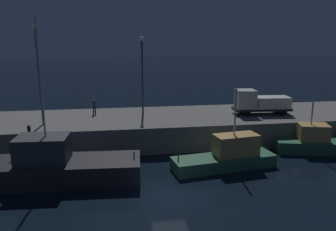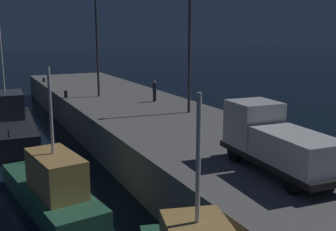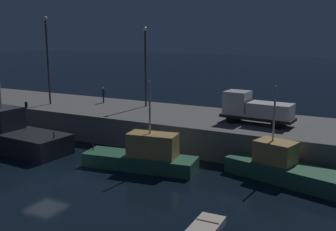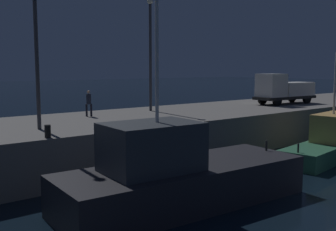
{
  "view_description": "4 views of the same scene",
  "coord_description": "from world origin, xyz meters",
  "px_view_note": "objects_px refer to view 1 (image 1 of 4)",
  "views": [
    {
      "loc": [
        -3.27,
        -20.4,
        10.69
      ],
      "look_at": [
        2.01,
        14.53,
        2.25
      ],
      "focal_mm": 35.65,
      "sensor_mm": 36.0,
      "label": 1
    },
    {
      "loc": [
        24.0,
        1.72,
        8.17
      ],
      "look_at": [
        -0.57,
        13.67,
        2.48
      ],
      "focal_mm": 43.48,
      "sensor_mm": 36.0,
      "label": 2
    },
    {
      "loc": [
        20.63,
        -20.15,
        10.07
      ],
      "look_at": [
        3.09,
        13.17,
        2.3
      ],
      "focal_mm": 43.16,
      "sensor_mm": 36.0,
      "label": 3
    },
    {
      "loc": [
        -17.99,
        -8.64,
        5.74
      ],
      "look_at": [
        0.05,
        14.16,
        2.23
      ],
      "focal_mm": 43.03,
      "sensor_mm": 36.0,
      "label": 4
    }
  ],
  "objects_px": {
    "lamp_post_west": "(39,68)",
    "lamp_post_east": "(142,69)",
    "utility_truck": "(260,102)",
    "bollard_west": "(29,129)",
    "fishing_trawler_red": "(62,166)",
    "fishing_boat_blue": "(322,143)",
    "fishing_boat_orange": "(228,156)",
    "dockworker": "(94,106)"
  },
  "relations": [
    {
      "from": "fishing_trawler_red",
      "to": "fishing_boat_blue",
      "type": "relative_size",
      "value": 1.29
    },
    {
      "from": "lamp_post_west",
      "to": "lamp_post_east",
      "type": "bearing_deg",
      "value": 20.47
    },
    {
      "from": "utility_truck",
      "to": "bollard_west",
      "type": "xyz_separation_m",
      "value": [
        -22.68,
        -3.61,
        -0.99
      ]
    },
    {
      "from": "lamp_post_east",
      "to": "lamp_post_west",
      "type": "bearing_deg",
      "value": -159.53
    },
    {
      "from": "lamp_post_west",
      "to": "fishing_boat_blue",
      "type": "bearing_deg",
      "value": -10.16
    },
    {
      "from": "bollard_west",
      "to": "utility_truck",
      "type": "bearing_deg",
      "value": 9.05
    },
    {
      "from": "fishing_trawler_red",
      "to": "dockworker",
      "type": "distance_m",
      "value": 11.56
    },
    {
      "from": "fishing_trawler_red",
      "to": "utility_truck",
      "type": "height_order",
      "value": "fishing_trawler_red"
    },
    {
      "from": "fishing_boat_orange",
      "to": "lamp_post_east",
      "type": "distance_m",
      "value": 13.84
    },
    {
      "from": "fishing_boat_blue",
      "to": "lamp_post_west",
      "type": "height_order",
      "value": "lamp_post_west"
    },
    {
      "from": "fishing_trawler_red",
      "to": "lamp_post_east",
      "type": "bearing_deg",
      "value": 58.89
    },
    {
      "from": "fishing_boat_orange",
      "to": "utility_truck",
      "type": "height_order",
      "value": "fishing_boat_orange"
    },
    {
      "from": "fishing_trawler_red",
      "to": "utility_truck",
      "type": "distance_m",
      "value": 21.27
    },
    {
      "from": "lamp_post_west",
      "to": "dockworker",
      "type": "distance_m",
      "value": 7.11
    },
    {
      "from": "lamp_post_west",
      "to": "utility_truck",
      "type": "relative_size",
      "value": 1.48
    },
    {
      "from": "lamp_post_west",
      "to": "utility_truck",
      "type": "bearing_deg",
      "value": 2.27
    },
    {
      "from": "fishing_boat_orange",
      "to": "bollard_west",
      "type": "xyz_separation_m",
      "value": [
        -16.61,
        4.29,
        1.83
      ]
    },
    {
      "from": "fishing_boat_blue",
      "to": "fishing_boat_orange",
      "type": "xyz_separation_m",
      "value": [
        -9.99,
        -2.38,
        0.13
      ]
    },
    {
      "from": "dockworker",
      "to": "fishing_trawler_red",
      "type": "bearing_deg",
      "value": -98.87
    },
    {
      "from": "fishing_boat_blue",
      "to": "bollard_west",
      "type": "distance_m",
      "value": 26.74
    },
    {
      "from": "fishing_boat_blue",
      "to": "dockworker",
      "type": "xyz_separation_m",
      "value": [
        -21.39,
        7.98,
        2.63
      ]
    },
    {
      "from": "fishing_boat_blue",
      "to": "bollard_west",
      "type": "bearing_deg",
      "value": 175.89
    },
    {
      "from": "lamp_post_west",
      "to": "lamp_post_east",
      "type": "relative_size",
      "value": 1.13
    },
    {
      "from": "fishing_boat_orange",
      "to": "fishing_boat_blue",
      "type": "bearing_deg",
      "value": 13.41
    },
    {
      "from": "fishing_trawler_red",
      "to": "bollard_west",
      "type": "height_order",
      "value": "fishing_trawler_red"
    },
    {
      "from": "lamp_post_east",
      "to": "bollard_west",
      "type": "relative_size",
      "value": 13.53
    },
    {
      "from": "fishing_boat_blue",
      "to": "lamp_post_east",
      "type": "bearing_deg",
      "value": 152.86
    },
    {
      "from": "fishing_boat_blue",
      "to": "dockworker",
      "type": "bearing_deg",
      "value": 159.54
    },
    {
      "from": "fishing_boat_orange",
      "to": "bollard_west",
      "type": "bearing_deg",
      "value": 165.5
    },
    {
      "from": "fishing_boat_blue",
      "to": "lamp_post_east",
      "type": "relative_size",
      "value": 1.15
    },
    {
      "from": "fishing_boat_blue",
      "to": "fishing_boat_orange",
      "type": "bearing_deg",
      "value": -166.59
    },
    {
      "from": "lamp_post_east",
      "to": "bollard_west",
      "type": "distance_m",
      "value": 12.99
    },
    {
      "from": "utility_truck",
      "to": "lamp_post_west",
      "type": "bearing_deg",
      "value": -177.73
    },
    {
      "from": "utility_truck",
      "to": "bollard_west",
      "type": "distance_m",
      "value": 22.98
    },
    {
      "from": "fishing_boat_orange",
      "to": "lamp_post_west",
      "type": "xyz_separation_m",
      "value": [
        -15.96,
        7.03,
        6.81
      ]
    },
    {
      "from": "utility_truck",
      "to": "dockworker",
      "type": "bearing_deg",
      "value": 172.0
    },
    {
      "from": "lamp_post_east",
      "to": "dockworker",
      "type": "height_order",
      "value": "lamp_post_east"
    },
    {
      "from": "bollard_west",
      "to": "dockworker",
      "type": "bearing_deg",
      "value": 49.35
    },
    {
      "from": "dockworker",
      "to": "fishing_boat_blue",
      "type": "bearing_deg",
      "value": -20.46
    },
    {
      "from": "lamp_post_west",
      "to": "fishing_boat_orange",
      "type": "bearing_deg",
      "value": -23.79
    },
    {
      "from": "fishing_boat_blue",
      "to": "utility_truck",
      "type": "relative_size",
      "value": 1.5
    },
    {
      "from": "fishing_boat_blue",
      "to": "bollard_west",
      "type": "height_order",
      "value": "fishing_boat_blue"
    }
  ]
}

